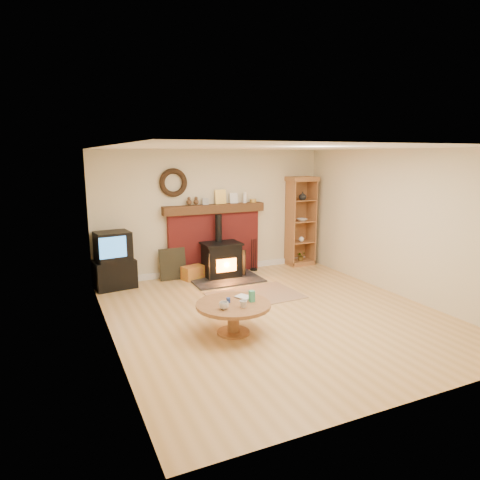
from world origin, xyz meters
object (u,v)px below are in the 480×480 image
tv_unit (114,261)px  curio_cabinet (300,221)px  wood_stove (222,261)px  coffee_table (234,309)px

tv_unit → curio_cabinet: 4.19m
wood_stove → curio_cabinet: size_ratio=0.69×
tv_unit → coffee_table: tv_unit is taller
tv_unit → curio_cabinet: size_ratio=0.54×
wood_stove → curio_cabinet: (2.04, 0.28, 0.65)m
coffee_table → tv_unit: bearing=112.8°
wood_stove → coffee_table: (-0.91, -2.69, 0.01)m
coffee_table → wood_stove: bearing=71.2°
tv_unit → coffee_table: (1.21, -2.88, -0.16)m
wood_stove → curio_cabinet: bearing=7.9°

